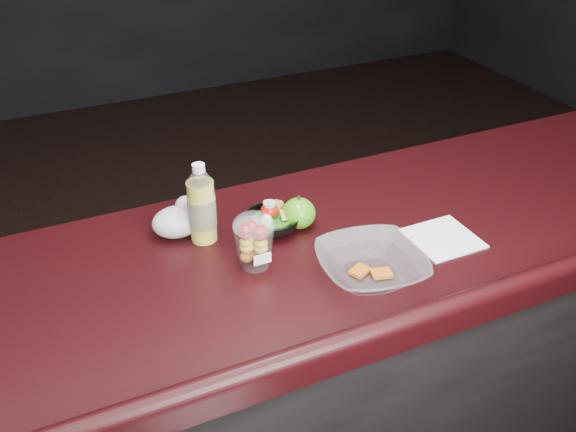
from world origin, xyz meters
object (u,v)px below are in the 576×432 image
(lemonade_bottle, at_px, (202,209))
(takeout_bowl, at_px, (371,265))
(fruit_cup, at_px, (254,240))
(green_apple, at_px, (299,213))
(snack_bowl, at_px, (272,221))

(lemonade_bottle, xyz_separation_m, takeout_bowl, (0.30, -0.31, -0.06))
(fruit_cup, bearing_deg, green_apple, 32.79)
(lemonade_bottle, relative_size, takeout_bowl, 0.74)
(green_apple, xyz_separation_m, snack_bowl, (-0.07, 0.01, -0.01))
(green_apple, relative_size, snack_bowl, 0.56)
(green_apple, bearing_deg, snack_bowl, 168.68)
(fruit_cup, height_order, snack_bowl, fruit_cup)
(green_apple, bearing_deg, takeout_bowl, -76.77)
(snack_bowl, bearing_deg, lemonade_bottle, 168.48)
(snack_bowl, height_order, takeout_bowl, snack_bowl)
(fruit_cup, xyz_separation_m, snack_bowl, (0.10, 0.12, -0.04))
(takeout_bowl, bearing_deg, green_apple, 103.23)
(lemonade_bottle, relative_size, fruit_cup, 1.51)
(takeout_bowl, bearing_deg, lemonade_bottle, 134.34)
(green_apple, distance_m, snack_bowl, 0.07)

